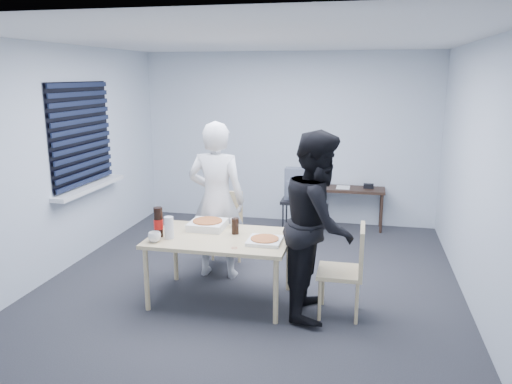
% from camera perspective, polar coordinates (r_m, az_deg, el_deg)
% --- Properties ---
extents(room, '(5.00, 5.00, 5.00)m').
position_cam_1_polar(room, '(6.47, -19.06, 5.31)').
color(room, '#28292D').
rests_on(room, ground).
extents(dining_table, '(1.39, 0.88, 0.68)m').
position_cam_1_polar(dining_table, '(5.03, -4.11, -5.74)').
color(dining_table, '#CBB886').
rests_on(dining_table, ground).
extents(chair_far, '(0.42, 0.42, 0.89)m').
position_cam_1_polar(chair_far, '(6.01, -3.73, -3.61)').
color(chair_far, '#CBB886').
rests_on(chair_far, ground).
extents(chair_right, '(0.42, 0.42, 0.89)m').
position_cam_1_polar(chair_right, '(4.82, 10.64, -8.17)').
color(chair_right, '#CBB886').
rests_on(chair_right, ground).
extents(person_white, '(0.65, 0.42, 1.77)m').
position_cam_1_polar(person_white, '(5.59, -4.52, -0.96)').
color(person_white, silver).
rests_on(person_white, ground).
extents(person_black, '(0.47, 0.86, 1.77)m').
position_cam_1_polar(person_black, '(4.74, 7.14, -3.66)').
color(person_black, black).
rests_on(person_black, ground).
extents(side_table, '(0.92, 0.41, 0.61)m').
position_cam_1_polar(side_table, '(7.56, 11.03, -0.15)').
color(side_table, '#341F19').
rests_on(side_table, ground).
extents(stool, '(0.40, 0.40, 0.56)m').
position_cam_1_polar(stool, '(7.03, 4.60, -1.69)').
color(stool, black).
rests_on(stool, ground).
extents(backpack, '(0.32, 0.23, 0.44)m').
position_cam_1_polar(backpack, '(6.94, 4.64, 0.88)').
color(backpack, slate).
rests_on(backpack, stool).
extents(pizza_box_a, '(0.36, 0.36, 0.09)m').
position_cam_1_polar(pizza_box_a, '(5.27, -5.55, -3.71)').
color(pizza_box_a, white).
rests_on(pizza_box_a, dining_table).
extents(pizza_box_b, '(0.32, 0.32, 0.05)m').
position_cam_1_polar(pizza_box_b, '(4.82, 1.01, -5.55)').
color(pizza_box_b, white).
rests_on(pizza_box_b, dining_table).
extents(mug_a, '(0.17, 0.17, 0.10)m').
position_cam_1_polar(mug_a, '(4.93, -11.52, -5.07)').
color(mug_a, white).
rests_on(mug_a, dining_table).
extents(mug_b, '(0.10, 0.10, 0.09)m').
position_cam_1_polar(mug_b, '(5.30, -2.48, -3.53)').
color(mug_b, white).
rests_on(mug_b, dining_table).
extents(cola_glass, '(0.08, 0.08, 0.16)m').
position_cam_1_polar(cola_glass, '(5.06, -2.39, -3.91)').
color(cola_glass, black).
rests_on(cola_glass, dining_table).
extents(soda_bottle, '(0.09, 0.09, 0.30)m').
position_cam_1_polar(soda_bottle, '(5.05, -11.09, -3.45)').
color(soda_bottle, black).
rests_on(soda_bottle, dining_table).
extents(plastic_cups, '(0.12, 0.12, 0.22)m').
position_cam_1_polar(plastic_cups, '(4.99, -9.91, -4.03)').
color(plastic_cups, silver).
rests_on(plastic_cups, dining_table).
extents(rubber_band, '(0.07, 0.07, 0.00)m').
position_cam_1_polar(rubber_band, '(4.68, -2.49, -6.41)').
color(rubber_band, red).
rests_on(rubber_band, dining_table).
extents(papers, '(0.27, 0.31, 0.00)m').
position_cam_1_polar(papers, '(7.55, 9.92, 0.53)').
color(papers, white).
rests_on(papers, side_table).
extents(black_box, '(0.15, 0.11, 0.06)m').
position_cam_1_polar(black_box, '(7.58, 12.74, 0.66)').
color(black_box, black).
rests_on(black_box, side_table).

